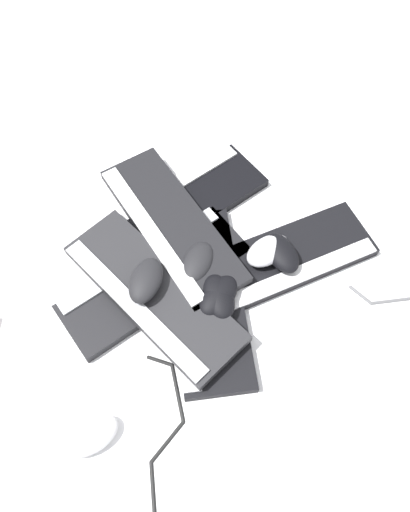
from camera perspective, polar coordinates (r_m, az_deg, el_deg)
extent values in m
plane|color=white|center=(1.19, -1.46, 1.92)|extent=(3.20, 3.20, 0.00)
cube|color=black|center=(1.23, -2.79, 5.58)|extent=(0.32, 0.46, 0.02)
cube|color=silver|center=(1.25, -4.36, 7.65)|extent=(0.21, 0.40, 0.01)
cube|color=black|center=(1.13, -5.71, -2.64)|extent=(0.32, 0.46, 0.02)
cube|color=#B2B5BA|center=(1.14, -7.34, -0.28)|extent=(0.20, 0.40, 0.01)
cube|color=black|center=(1.11, 0.26, -4.68)|extent=(0.45, 0.19, 0.02)
cube|color=silver|center=(1.09, -2.68, -4.69)|extent=(0.42, 0.08, 0.01)
cube|color=black|center=(1.16, 8.55, -0.48)|extent=(0.23, 0.46, 0.02)
cube|color=silver|center=(1.13, 9.98, -2.39)|extent=(0.12, 0.42, 0.01)
cube|color=black|center=(1.17, -3.77, 3.62)|extent=(0.46, 0.29, 0.02)
cube|color=silver|center=(1.14, -6.24, 2.75)|extent=(0.41, 0.18, 0.01)
cube|color=#232326|center=(1.08, -5.87, -4.19)|extent=(0.45, 0.36, 0.02)
cube|color=#B2B5BA|center=(1.06, -8.22, -5.75)|extent=(0.38, 0.25, 0.01)
ellipsoid|color=#B7B7BC|center=(1.13, 7.19, 0.62)|extent=(0.10, 0.13, 0.04)
ellipsoid|color=black|center=(1.10, -0.86, -0.76)|extent=(0.13, 0.12, 0.04)
ellipsoid|color=black|center=(1.13, 8.71, 0.37)|extent=(0.12, 0.09, 0.04)
ellipsoid|color=black|center=(1.07, 1.56, -4.71)|extent=(0.11, 0.07, 0.04)
ellipsoid|color=silver|center=(1.04, -12.89, -19.39)|extent=(0.10, 0.12, 0.04)
ellipsoid|color=black|center=(1.06, -6.77, -2.79)|extent=(0.13, 0.11, 0.04)
ellipsoid|color=black|center=(1.07, 1.55, -4.59)|extent=(0.12, 0.13, 0.04)
cylinder|color=#59595B|center=(1.17, 17.42, -4.22)|extent=(0.05, 0.04, 0.01)
cylinder|color=#59595B|center=(1.19, 20.58, -4.77)|extent=(0.02, 0.09, 0.01)
sphere|color=#59595B|center=(1.17, 16.33, -3.35)|extent=(0.01, 0.01, 0.01)
sphere|color=#59595B|center=(1.17, 18.51, -5.10)|extent=(0.01, 0.01, 0.01)
cylinder|color=black|center=(1.07, -5.15, -11.82)|extent=(0.03, 0.05, 0.01)
cylinder|color=black|center=(1.05, -3.16, -15.30)|extent=(0.12, 0.01, 0.01)
cylinder|color=black|center=(1.03, -4.31, -20.39)|extent=(0.06, 0.08, 0.01)
cylinder|color=black|center=(1.02, -6.01, -24.73)|extent=(0.09, 0.02, 0.01)
sphere|color=black|center=(1.07, -6.49, -11.37)|extent=(0.01, 0.01, 0.01)
sphere|color=black|center=(1.06, -3.79, -12.28)|extent=(0.01, 0.01, 0.01)
sphere|color=black|center=(1.03, -2.50, -18.41)|extent=(0.01, 0.01, 0.01)
sphere|color=black|center=(1.03, -6.19, -22.37)|extent=(0.01, 0.01, 0.01)
sphere|color=black|center=(1.02, -5.82, -27.10)|extent=(0.01, 0.01, 0.01)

